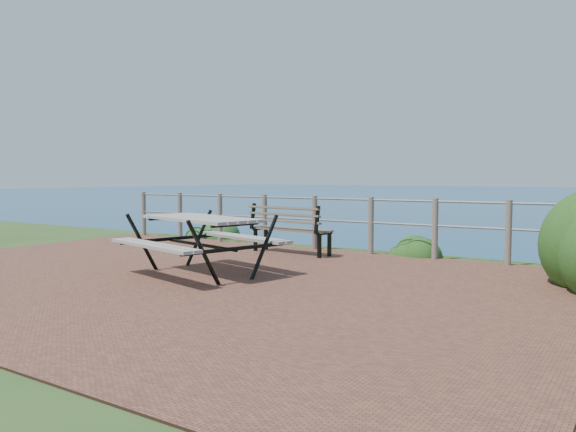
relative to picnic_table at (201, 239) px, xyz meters
name	(u,v)px	position (x,y,z in m)	size (l,w,h in m)	color
ground	(191,277)	(-0.06, -0.15, -0.51)	(10.00, 7.00, 0.12)	brown
safety_railing	(315,220)	(-0.06, 3.20, 0.06)	(9.40, 0.10, 1.00)	#6B5B4C
picnic_table	(201,239)	(0.00, 0.00, 0.00)	(2.02, 1.60, 0.80)	gray
park_bench	(291,222)	(-0.11, 2.46, 0.07)	(1.59, 0.54, 0.88)	brown
shrub_lip_west	(207,238)	(-3.15, 3.67, -0.51)	(0.86, 0.86, 0.64)	#205722
shrub_lip_east	(414,255)	(1.75, 3.58, -0.51)	(0.76, 0.76, 0.49)	#1B3B12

